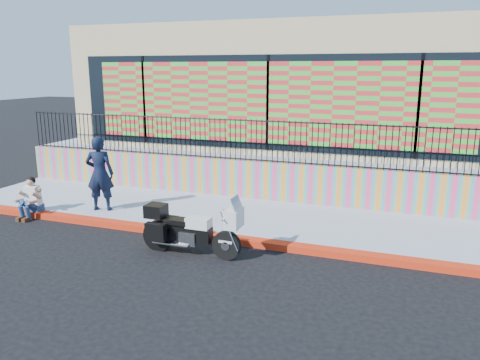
% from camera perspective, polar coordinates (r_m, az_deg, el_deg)
% --- Properties ---
extents(ground, '(90.00, 90.00, 0.00)m').
position_cam_1_polar(ground, '(10.86, -3.12, -7.34)').
color(ground, black).
rests_on(ground, ground).
extents(red_curb, '(16.00, 0.30, 0.15)m').
position_cam_1_polar(red_curb, '(10.83, -3.13, -6.97)').
color(red_curb, red).
rests_on(red_curb, ground).
extents(sidewalk, '(16.00, 3.00, 0.15)m').
position_cam_1_polar(sidewalk, '(12.28, -0.10, -4.46)').
color(sidewalk, '#99A2B8').
rests_on(sidewalk, ground).
extents(mural_wall, '(16.00, 0.20, 1.10)m').
position_cam_1_polar(mural_wall, '(13.57, 2.22, 0.01)').
color(mural_wall, '#F9417B').
rests_on(mural_wall, sidewalk).
extents(metal_fence, '(15.80, 0.04, 1.20)m').
position_cam_1_polar(metal_fence, '(13.35, 2.26, 4.82)').
color(metal_fence, black).
rests_on(metal_fence, mural_wall).
extents(elevated_platform, '(16.00, 10.00, 1.25)m').
position_cam_1_polar(elevated_platform, '(18.41, 7.09, 3.24)').
color(elevated_platform, '#99A2B8').
rests_on(elevated_platform, ground).
extents(storefront_building, '(14.00, 8.06, 4.00)m').
position_cam_1_polar(storefront_building, '(17.92, 7.18, 11.40)').
color(storefront_building, tan).
rests_on(storefront_building, elevated_platform).
extents(police_motorcycle, '(2.19, 0.72, 1.36)m').
position_cam_1_polar(police_motorcycle, '(9.93, -6.16, -5.90)').
color(police_motorcycle, black).
rests_on(police_motorcycle, ground).
extents(police_officer, '(0.84, 0.68, 1.99)m').
position_cam_1_polar(police_officer, '(12.88, -16.72, 0.76)').
color(police_officer, black).
rests_on(police_officer, sidewalk).
extents(seated_man, '(0.54, 0.71, 1.06)m').
position_cam_1_polar(seated_man, '(13.45, -24.29, -2.42)').
color(seated_man, navy).
rests_on(seated_man, ground).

